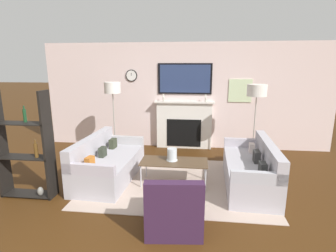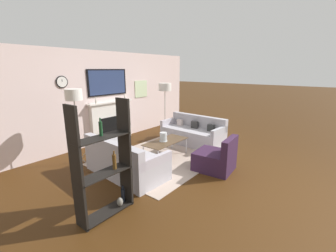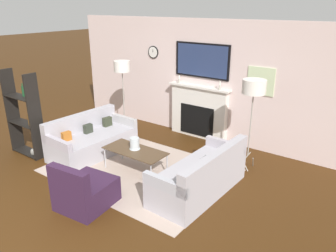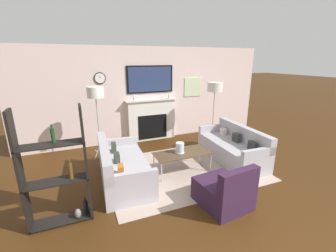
% 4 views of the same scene
% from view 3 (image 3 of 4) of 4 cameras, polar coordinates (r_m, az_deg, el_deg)
% --- Properties ---
extents(fireplace_wall, '(7.40, 0.28, 2.70)m').
position_cam_3_polar(fireplace_wall, '(7.61, 5.91, 7.13)').
color(fireplace_wall, beige).
rests_on(fireplace_wall, ground_plane).
extents(area_rug, '(3.27, 2.40, 0.01)m').
position_cam_3_polar(area_rug, '(6.34, -4.88, -7.66)').
color(area_rug, '#B39E8F').
rests_on(area_rug, ground_plane).
extents(couch_left, '(0.96, 1.83, 0.82)m').
position_cam_3_polar(couch_left, '(7.08, -13.17, -2.46)').
color(couch_left, '#ADA9B2').
rests_on(couch_left, ground_plane).
extents(couch_right, '(0.86, 1.91, 0.82)m').
position_cam_3_polar(couch_right, '(5.51, 5.71, -8.80)').
color(couch_right, '#ADA9B2').
rests_on(couch_right, ground_plane).
extents(armchair, '(0.80, 0.87, 0.79)m').
position_cam_3_polar(armchair, '(5.32, -14.34, -11.04)').
color(armchair, '#311B34').
rests_on(armchair, ground_plane).
extents(coffee_table, '(1.21, 0.55, 0.44)m').
position_cam_3_polar(coffee_table, '(6.14, -5.76, -4.45)').
color(coffee_table, '#4C3823').
rests_on(coffee_table, ground_plane).
extents(hurricane_candle, '(0.20, 0.20, 0.23)m').
position_cam_3_polar(hurricane_candle, '(6.14, -5.83, -3.14)').
color(hurricane_candle, silver).
rests_on(hurricane_candle, coffee_table).
extents(floor_lamp_left, '(0.38, 0.38, 1.77)m').
position_cam_3_polar(floor_lamp_left, '(7.76, -8.02, 10.04)').
color(floor_lamp_left, '#9E998E').
rests_on(floor_lamp_left, ground_plane).
extents(floor_lamp_right, '(0.42, 0.42, 1.74)m').
position_cam_3_polar(floor_lamp_right, '(6.05, 14.75, 6.43)').
color(floor_lamp_right, '#9E998E').
rests_on(floor_lamp_right, ground_plane).
extents(shelf_unit, '(0.87, 0.28, 1.76)m').
position_cam_3_polar(shelf_unit, '(7.30, -23.71, 1.29)').
color(shelf_unit, black).
rests_on(shelf_unit, ground_plane).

